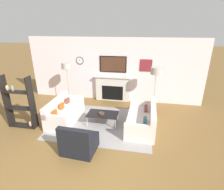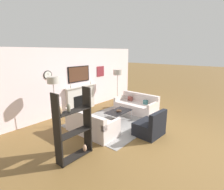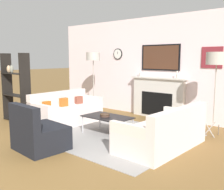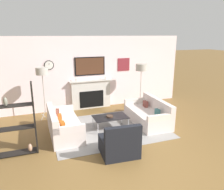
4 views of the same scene
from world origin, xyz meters
name	(u,v)px [view 4 (image 4 of 4)]	position (x,y,z in m)	size (l,w,h in m)	color
ground_plane	(141,167)	(0.00, 0.00, 0.00)	(60.00, 60.00, 0.00)	brown
fireplace_wall	(90,76)	(0.00, 4.29, 1.23)	(7.50, 0.28, 2.70)	silver
area_rug	(109,128)	(0.00, 2.14, 0.01)	(3.31, 2.56, 0.01)	gray
couch_left	(63,126)	(-1.35, 2.13, 0.28)	(0.82, 1.72, 0.77)	silver
couch_right	(149,115)	(1.35, 2.13, 0.27)	(0.92, 1.80, 0.77)	silver
armchair	(120,144)	(-0.25, 0.63, 0.27)	(0.89, 0.80, 0.83)	black
coffee_table	(110,117)	(0.04, 2.10, 0.37)	(1.02, 0.61, 0.39)	black
decorative_bowl	(110,116)	(0.01, 2.06, 0.42)	(0.21, 0.21, 0.06)	#463026
floor_lamp_left	(42,72)	(-1.74, 3.49, 1.61)	(0.39, 0.39, 1.77)	#9E998E
floor_lamp_right	(141,68)	(1.74, 3.49, 1.57)	(0.41, 0.41, 1.72)	#9E998E
shelf_unit	(14,122)	(-2.51, 1.49, 0.81)	(0.93, 0.28, 1.72)	black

